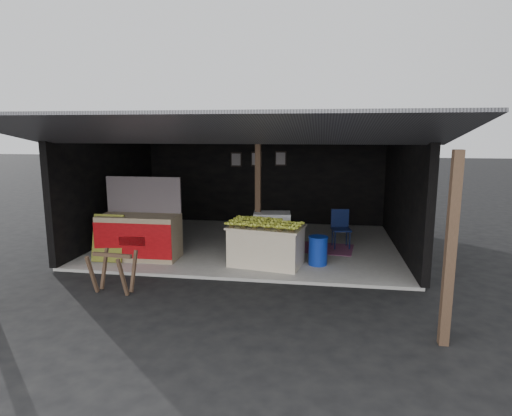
% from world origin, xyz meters
% --- Properties ---
extents(ground, '(80.00, 80.00, 0.00)m').
position_xyz_m(ground, '(0.00, 0.00, 0.00)').
color(ground, black).
rests_on(ground, ground).
extents(concrete_slab, '(7.00, 5.00, 0.06)m').
position_xyz_m(concrete_slab, '(0.00, 2.50, 0.03)').
color(concrete_slab, gray).
rests_on(concrete_slab, ground).
extents(shophouse, '(7.40, 7.29, 3.02)m').
position_xyz_m(shophouse, '(0.00, 2.82, 2.10)').
color(shophouse, black).
rests_on(shophouse, ground).
extents(banana_table, '(1.59, 1.14, 0.80)m').
position_xyz_m(banana_table, '(0.62, 0.88, 0.46)').
color(banana_table, beige).
rests_on(banana_table, concrete_slab).
extents(banana_pile, '(1.46, 1.02, 0.16)m').
position_xyz_m(banana_pile, '(0.62, 0.88, 0.94)').
color(banana_pile, gold).
rests_on(banana_pile, banana_table).
extents(white_crate, '(0.86, 0.63, 0.89)m').
position_xyz_m(white_crate, '(0.62, 1.82, 0.51)').
color(white_crate, white).
rests_on(white_crate, concrete_slab).
extents(neighbor_stall, '(1.66, 0.76, 1.70)m').
position_xyz_m(neighbor_stall, '(-2.08, 0.94, 0.57)').
color(neighbor_stall, '#998466').
rests_on(neighbor_stall, concrete_slab).
extents(green_signboard, '(0.65, 0.28, 0.96)m').
position_xyz_m(green_signboard, '(-2.63, 0.61, 0.55)').
color(green_signboard, black).
rests_on(green_signboard, concrete_slab).
extents(sawhorse, '(0.72, 0.67, 0.70)m').
position_xyz_m(sawhorse, '(-1.75, -0.89, 0.44)').
color(sawhorse, '#523829').
rests_on(sawhorse, ground).
extents(water_barrel, '(0.38, 0.38, 0.55)m').
position_xyz_m(water_barrel, '(1.65, 1.05, 0.34)').
color(water_barrel, '#0D2A99').
rests_on(water_barrel, concrete_slab).
extents(plastic_chair, '(0.48, 0.48, 0.88)m').
position_xyz_m(plastic_chair, '(2.14, 2.50, 0.58)').
color(plastic_chair, '#0A1338').
rests_on(plastic_chair, concrete_slab).
extents(magenta_rug, '(1.61, 1.18, 0.01)m').
position_xyz_m(magenta_rug, '(1.67, 2.30, 0.07)').
color(magenta_rug, '#651643').
rests_on(magenta_rug, concrete_slab).
extents(picture_frames, '(1.62, 0.04, 0.46)m').
position_xyz_m(picture_frames, '(-0.17, 4.89, 1.93)').
color(picture_frames, black).
rests_on(picture_frames, shophouse).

